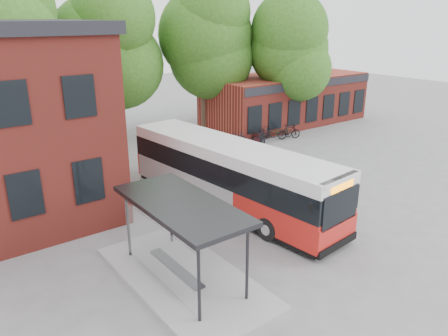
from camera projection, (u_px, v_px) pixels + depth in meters
ground at (261, 231)px, 18.57m from camera, size 100.00×100.00×0.00m
shop_row at (285, 99)px, 36.98m from camera, size 14.00×6.20×4.00m
bus_shelter at (183, 241)px, 14.79m from camera, size 3.60×7.00×2.90m
bike_rail at (266, 141)px, 31.31m from camera, size 5.20×0.10×0.38m
tree_0 at (5, 73)px, 25.45m from camera, size 7.92×7.92×11.00m
tree_1 at (112, 69)px, 30.27m from camera, size 7.92×7.92×10.40m
tree_2 at (203, 60)px, 33.37m from camera, size 7.92×7.92×11.00m
tree_3 at (287, 71)px, 33.46m from camera, size 7.04×7.04×9.28m
city_bus at (229, 176)px, 20.49m from camera, size 3.77×12.41×3.10m
bicycle_0 at (249, 142)px, 29.87m from camera, size 1.86×0.72×0.97m
bicycle_1 at (238, 138)px, 30.95m from camera, size 1.52×0.61×0.89m
bicycle_2 at (255, 140)px, 30.65m from camera, size 1.61×0.91×0.80m
bicycle_3 at (259, 138)px, 30.57m from camera, size 1.92×1.16×1.11m
bicycle_4 at (256, 135)px, 31.81m from camera, size 1.77×1.09×0.88m
bicycle_5 at (265, 134)px, 31.84m from camera, size 1.82×1.06×1.06m
bicycle_6 at (281, 132)px, 32.74m from camera, size 1.84×1.29×0.92m
bicycle_7 at (289, 132)px, 32.31m from camera, size 1.88×1.05×1.09m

